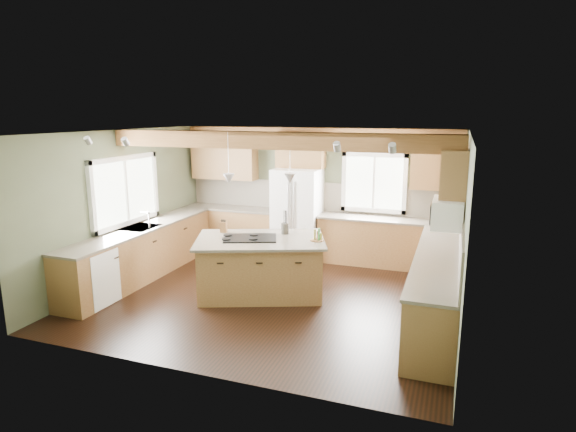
% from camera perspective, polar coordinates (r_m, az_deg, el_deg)
% --- Properties ---
extents(floor, '(5.60, 5.60, 0.00)m').
position_cam_1_polar(floor, '(7.86, -1.80, -9.38)').
color(floor, black).
rests_on(floor, ground).
extents(ceiling, '(5.60, 5.60, 0.00)m').
position_cam_1_polar(ceiling, '(7.31, -1.94, 9.93)').
color(ceiling, silver).
rests_on(ceiling, wall_back).
extents(wall_back, '(5.60, 0.00, 5.60)m').
position_cam_1_polar(wall_back, '(9.80, 3.48, 2.87)').
color(wall_back, '#474E37').
rests_on(wall_back, ground).
extents(wall_left, '(0.00, 5.00, 5.00)m').
position_cam_1_polar(wall_left, '(8.87, -18.96, 1.22)').
color(wall_left, '#474E37').
rests_on(wall_left, ground).
extents(wall_right, '(0.00, 5.00, 5.00)m').
position_cam_1_polar(wall_right, '(6.98, 20.07, -1.72)').
color(wall_right, '#474E37').
rests_on(wall_right, ground).
extents(ceiling_beam, '(5.55, 0.26, 0.26)m').
position_cam_1_polar(ceiling_beam, '(7.35, -1.83, 8.93)').
color(ceiling_beam, '#593719').
rests_on(ceiling_beam, ceiling).
extents(soffit_trim, '(5.55, 0.20, 0.10)m').
position_cam_1_polar(soffit_trim, '(9.58, 3.41, 10.11)').
color(soffit_trim, '#593719').
rests_on(soffit_trim, ceiling).
extents(backsplash_back, '(5.58, 0.03, 0.58)m').
position_cam_1_polar(backsplash_back, '(9.80, 3.45, 2.33)').
color(backsplash_back, brown).
rests_on(backsplash_back, wall_back).
extents(backsplash_right, '(0.03, 3.70, 0.58)m').
position_cam_1_polar(backsplash_right, '(7.05, 19.90, -2.33)').
color(backsplash_right, brown).
rests_on(backsplash_right, wall_right).
extents(base_cab_back_left, '(2.02, 0.60, 0.88)m').
position_cam_1_polar(base_cab_back_left, '(10.34, -6.62, -1.57)').
color(base_cab_back_left, brown).
rests_on(base_cab_back_left, floor).
extents(counter_back_left, '(2.06, 0.64, 0.04)m').
position_cam_1_polar(counter_back_left, '(10.24, -6.69, 0.93)').
color(counter_back_left, '#463E33').
rests_on(counter_back_left, base_cab_back_left).
extents(base_cab_back_right, '(2.62, 0.60, 0.88)m').
position_cam_1_polar(base_cab_back_right, '(9.40, 11.67, -3.15)').
color(base_cab_back_right, brown).
rests_on(base_cab_back_right, floor).
extents(counter_back_right, '(2.66, 0.64, 0.04)m').
position_cam_1_polar(counter_back_right, '(9.29, 11.79, -0.41)').
color(counter_back_right, '#463E33').
rests_on(counter_back_right, base_cab_back_right).
extents(base_cab_left, '(0.60, 3.70, 0.88)m').
position_cam_1_polar(base_cab_left, '(8.93, -16.86, -4.26)').
color(base_cab_left, brown).
rests_on(base_cab_left, floor).
extents(counter_left, '(0.64, 3.74, 0.04)m').
position_cam_1_polar(counter_left, '(8.81, -17.05, -1.39)').
color(counter_left, '#463E33').
rests_on(counter_left, base_cab_left).
extents(base_cab_right, '(0.60, 3.70, 0.88)m').
position_cam_1_polar(base_cab_right, '(7.27, 17.19, -8.05)').
color(base_cab_right, brown).
rests_on(base_cab_right, floor).
extents(counter_right, '(0.64, 3.74, 0.04)m').
position_cam_1_polar(counter_right, '(7.13, 17.43, -4.58)').
color(counter_right, '#463E33').
rests_on(counter_right, base_cab_right).
extents(upper_cab_back_left, '(1.40, 0.35, 0.90)m').
position_cam_1_polar(upper_cab_back_left, '(10.29, -7.53, 6.88)').
color(upper_cab_back_left, brown).
rests_on(upper_cab_back_left, wall_back).
extents(upper_cab_over_fridge, '(0.96, 0.35, 0.70)m').
position_cam_1_polar(upper_cab_over_fridge, '(9.62, 1.53, 7.81)').
color(upper_cab_over_fridge, brown).
rests_on(upper_cab_over_fridge, wall_back).
extents(upper_cab_right, '(0.35, 2.20, 0.90)m').
position_cam_1_polar(upper_cab_right, '(7.75, 19.12, 4.57)').
color(upper_cab_right, brown).
rests_on(upper_cab_right, wall_right).
extents(upper_cab_back_corner, '(0.90, 0.35, 0.90)m').
position_cam_1_polar(upper_cab_back_corner, '(9.18, 17.23, 5.79)').
color(upper_cab_back_corner, brown).
rests_on(upper_cab_back_corner, wall_back).
extents(window_left, '(0.04, 1.60, 1.05)m').
position_cam_1_polar(window_left, '(8.86, -18.77, 2.86)').
color(window_left, white).
rests_on(window_left, wall_left).
extents(window_back, '(1.10, 0.04, 1.00)m').
position_cam_1_polar(window_back, '(9.49, 10.17, 3.92)').
color(window_back, white).
rests_on(window_back, wall_back).
extents(sink, '(0.50, 0.65, 0.03)m').
position_cam_1_polar(sink, '(8.81, -17.05, -1.35)').
color(sink, '#262628').
rests_on(sink, counter_left).
extents(faucet, '(0.02, 0.02, 0.28)m').
position_cam_1_polar(faucet, '(8.67, -16.15, -0.52)').
color(faucet, '#B2B2B7').
rests_on(faucet, sink).
extents(dishwasher, '(0.60, 0.60, 0.84)m').
position_cam_1_polar(dishwasher, '(7.97, -22.34, -6.73)').
color(dishwasher, white).
rests_on(dishwasher, floor).
extents(oven, '(0.60, 0.72, 0.84)m').
position_cam_1_polar(oven, '(6.07, 16.48, -12.25)').
color(oven, white).
rests_on(oven, floor).
extents(microwave, '(0.40, 0.70, 0.38)m').
position_cam_1_polar(microwave, '(6.88, 18.40, 0.33)').
color(microwave, white).
rests_on(microwave, wall_right).
extents(pendant_left, '(0.18, 0.18, 0.16)m').
position_cam_1_polar(pendant_left, '(7.52, -7.03, 4.40)').
color(pendant_left, '#B2B2B7').
rests_on(pendant_left, ceiling).
extents(pendant_right, '(0.18, 0.18, 0.16)m').
position_cam_1_polar(pendant_right, '(7.49, 0.23, 4.46)').
color(pendant_right, '#B2B2B7').
rests_on(pendant_right, ceiling).
extents(refrigerator, '(0.90, 0.74, 1.80)m').
position_cam_1_polar(refrigerator, '(9.61, 1.10, 0.27)').
color(refrigerator, white).
rests_on(refrigerator, floor).
extents(island, '(2.19, 1.77, 0.88)m').
position_cam_1_polar(island, '(7.82, -3.27, -6.08)').
color(island, brown).
rests_on(island, floor).
extents(island_top, '(2.35, 1.93, 0.04)m').
position_cam_1_polar(island_top, '(7.68, -3.31, -2.82)').
color(island_top, '#463E33').
rests_on(island_top, island).
extents(cooktop, '(0.96, 0.81, 0.02)m').
position_cam_1_polar(cooktop, '(7.68, -4.49, -2.61)').
color(cooktop, black).
rests_on(cooktop, island_top).
extents(knife_block, '(0.12, 0.09, 0.18)m').
position_cam_1_polar(knife_block, '(8.10, -7.65, -1.32)').
color(knife_block, brown).
rests_on(knife_block, island_top).
extents(utensil_crock, '(0.16, 0.16, 0.18)m').
position_cam_1_polar(utensil_crock, '(7.93, -0.35, -1.50)').
color(utensil_crock, '#413834').
rests_on(utensil_crock, island_top).
extents(bottle_tray, '(0.22, 0.22, 0.19)m').
position_cam_1_polar(bottle_tray, '(7.53, 3.46, -2.21)').
color(bottle_tray, brown).
rests_on(bottle_tray, island_top).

